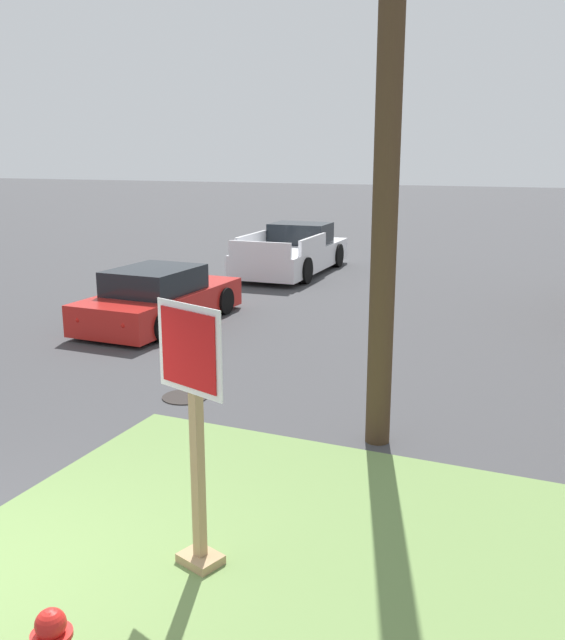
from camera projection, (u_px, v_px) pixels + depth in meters
grass_corner_patch at (257, 566)px, 6.10m from camera, size 5.71×5.35×0.08m
stop_sign at (195, 440)px, 5.79m from camera, size 0.72×0.38×2.36m
manhole_cover at (185, 397)px, 10.45m from camera, size 0.70×0.70×0.02m
parked_sedan_red at (160, 299)px, 14.92m from camera, size 1.93×4.26×1.25m
pickup_truck_white at (293, 253)px, 21.41m from camera, size 2.35×5.44×1.48m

